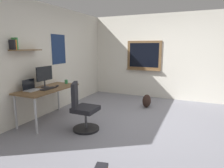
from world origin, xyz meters
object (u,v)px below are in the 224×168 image
object	(u,v)px
monitor_primary	(44,75)
backpack	(147,101)
computer_mouse	(57,86)
coffee_mug	(66,82)
office_chair	(82,110)
laptop	(31,88)
keyboard	(48,89)
desk	(48,91)

from	to	relation	value
monitor_primary	backpack	bearing A→B (deg)	-45.95
computer_mouse	coffee_mug	bearing A→B (deg)	7.17
backpack	monitor_primary	bearing A→B (deg)	134.05
office_chair	backpack	distance (m)	2.12
monitor_primary	computer_mouse	size ratio (longest dim) A/B	4.46
laptop	computer_mouse	world-z (taller)	laptop
keyboard	backpack	size ratio (longest dim) A/B	1.05
desk	office_chair	bearing A→B (deg)	-98.22
computer_mouse	backpack	xyz separation A→B (m)	(1.61, -1.66, -0.57)
keyboard	coffee_mug	world-z (taller)	coffee_mug
monitor_primary	keyboard	bearing A→B (deg)	-119.68
desk	backpack	bearing A→B (deg)	-43.71
coffee_mug	office_chair	bearing A→B (deg)	-128.85
office_chair	keyboard	size ratio (longest dim) A/B	2.57
laptop	desk	bearing A→B (deg)	-25.71
computer_mouse	coffee_mug	size ratio (longest dim) A/B	1.13
office_chair	coffee_mug	bearing A→B (deg)	51.15
monitor_primary	backpack	world-z (taller)	monitor_primary
desk	office_chair	xyz separation A→B (m)	(-0.14, -0.96, -0.25)
desk	backpack	xyz separation A→B (m)	(1.82, -1.74, -0.48)
laptop	coffee_mug	bearing A→B (deg)	-11.27
laptop	monitor_primary	bearing A→B (deg)	-7.77
desk	laptop	bearing A→B (deg)	154.29
computer_mouse	coffee_mug	world-z (taller)	coffee_mug
office_chair	backpack	size ratio (longest dim) A/B	2.70
keyboard	backpack	bearing A→B (deg)	-41.26
keyboard	computer_mouse	size ratio (longest dim) A/B	3.56
office_chair	computer_mouse	world-z (taller)	office_chair
coffee_mug	computer_mouse	bearing A→B (deg)	-172.83
keyboard	computer_mouse	distance (m)	0.28
desk	coffee_mug	xyz separation A→B (m)	(0.61, -0.03, 0.12)
backpack	keyboard	bearing A→B (deg)	138.74
monitor_primary	desk	bearing A→B (deg)	-108.61
keyboard	office_chair	bearing A→B (deg)	-94.41
monitor_primary	coffee_mug	world-z (taller)	monitor_primary
office_chair	laptop	world-z (taller)	laptop
coffee_mug	backpack	xyz separation A→B (m)	(1.21, -1.71, -0.60)
office_chair	coffee_mug	size ratio (longest dim) A/B	10.33
desk	computer_mouse	size ratio (longest dim) A/B	13.59
keyboard	computer_mouse	xyz separation A→B (m)	(0.28, 0.00, 0.01)
laptop	backpack	distance (m)	2.92
office_chair	laptop	distance (m)	1.19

